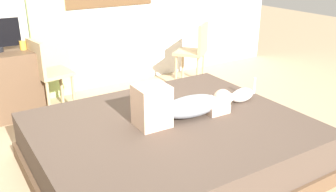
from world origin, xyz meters
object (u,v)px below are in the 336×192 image
bed (171,146)px  person_lying (182,105)px  cat (241,95)px  cup (23,45)px  chair_spare (195,49)px  chair_by_desk (47,70)px

bed → person_lying: 0.36m
cat → cup: size_ratio=3.68×
bed → chair_spare: size_ratio=2.57×
cup → chair_spare: chair_spare is taller
cat → person_lying: bearing=179.9°
cup → bed: bearing=-69.1°
person_lying → cup: 2.04m
person_lying → cat: (0.66, -0.00, -0.05)m
cat → chair_spare: bearing=68.2°
bed → chair_spare: 2.17m
cat → cup: bearing=129.3°
cat → chair_spare: chair_spare is taller
person_lying → cat: 0.66m
cat → chair_by_desk: 2.15m
chair_by_desk → cup: bearing=142.4°
person_lying → cup: (-0.85, 1.84, 0.24)m
person_lying → cat: size_ratio=2.62×
cup → chair_by_desk: size_ratio=0.11×
person_lying → chair_by_desk: (-0.66, 1.70, -0.04)m
cup → chair_spare: bearing=-6.9°
chair_by_desk → chair_spare: bearing=-3.5°
cat → chair_by_desk: size_ratio=0.42×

